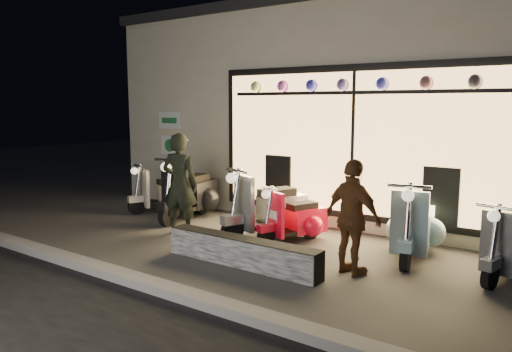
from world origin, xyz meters
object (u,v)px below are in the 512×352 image
(man, at_px, (180,184))
(graffiti_barrier, at_px, (242,252))
(scooter_red, at_px, (300,219))
(scooter_silver, at_px, (274,209))
(woman, at_px, (353,217))

(man, bearing_deg, graffiti_barrier, 141.07)
(graffiti_barrier, relative_size, scooter_red, 1.97)
(scooter_red, relative_size, man, 0.71)
(graffiti_barrier, height_order, scooter_silver, scooter_silver)
(scooter_red, bearing_deg, man, -132.73)
(scooter_silver, xyz_separation_m, woman, (1.92, -1.04, 0.30))
(scooter_red, xyz_separation_m, man, (-1.86, -0.84, 0.51))
(graffiti_barrier, bearing_deg, scooter_red, 90.85)
(man, relative_size, woman, 1.14)
(scooter_silver, height_order, man, man)
(scooter_red, bearing_deg, woman, -12.82)
(graffiti_barrier, xyz_separation_m, scooter_silver, (-0.55, 1.62, 0.25))
(woman, bearing_deg, graffiti_barrier, 40.61)
(graffiti_barrier, height_order, scooter_red, scooter_red)
(woman, bearing_deg, man, 14.74)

